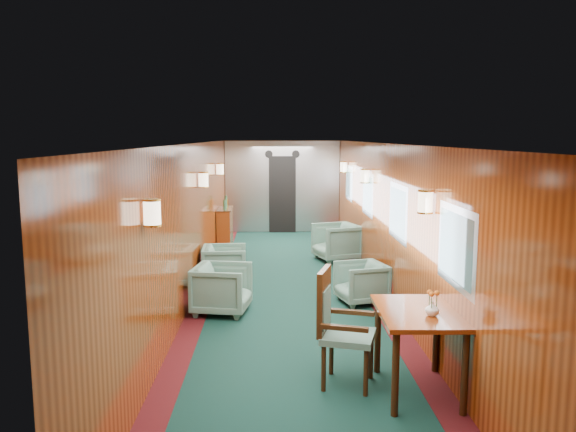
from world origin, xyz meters
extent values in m
plane|color=black|center=(0.00, 0.00, 0.00)|extent=(12.00, 12.00, 0.00)
cube|color=white|center=(0.00, 0.00, 2.35)|extent=(3.00, 12.00, 0.10)
cube|color=white|center=(0.00, 0.00, 2.36)|extent=(1.20, 12.00, 0.06)
cube|color=maroon|center=(0.00, 6.00, 1.20)|extent=(3.00, 0.10, 2.40)
cube|color=maroon|center=(0.00, -6.00, 1.20)|extent=(3.00, 0.10, 2.40)
cube|color=maroon|center=(-1.50, 0.00, 1.20)|extent=(0.10, 12.00, 2.40)
cube|color=maroon|center=(1.50, 0.00, 1.20)|extent=(0.10, 12.00, 2.40)
cube|color=#360A0D|center=(-1.35, 0.00, 0.00)|extent=(0.30, 12.00, 0.01)
cube|color=#360A0D|center=(1.35, 0.00, 0.00)|extent=(0.30, 12.00, 0.01)
cube|color=#ADB0B5|center=(0.00, 5.92, 1.20)|extent=(2.98, 0.12, 2.38)
cube|color=black|center=(0.00, 5.84, 1.00)|extent=(0.70, 0.06, 2.00)
cylinder|color=black|center=(-0.35, 5.85, 2.05)|extent=(0.20, 0.04, 0.20)
cylinder|color=black|center=(0.35, 5.85, 2.05)|extent=(0.20, 0.04, 0.20)
cube|color=#AAABB0|center=(1.49, -3.50, 1.45)|extent=(0.02, 1.10, 0.80)
cube|color=#4B6A70|center=(1.48, -3.50, 1.45)|extent=(0.01, 0.96, 0.66)
cube|color=#AAABB0|center=(1.49, -1.00, 1.45)|extent=(0.02, 1.10, 0.80)
cube|color=#4B6A70|center=(1.48, -1.00, 1.45)|extent=(0.01, 0.96, 0.66)
cube|color=#AAABB0|center=(1.49, 1.50, 1.45)|extent=(0.02, 1.10, 0.80)
cube|color=#4B6A70|center=(1.48, 1.50, 1.45)|extent=(0.01, 0.96, 0.66)
cube|color=#AAABB0|center=(1.49, 4.00, 1.45)|extent=(0.02, 1.10, 0.80)
cube|color=#4B6A70|center=(1.48, 4.00, 1.45)|extent=(0.01, 0.96, 0.66)
cylinder|color=#FFECC6|center=(-1.40, -3.50, 1.80)|extent=(0.16, 0.16, 0.24)
cylinder|color=gold|center=(-1.40, -3.50, 1.68)|extent=(0.17, 0.17, 0.02)
cylinder|color=#FFECC6|center=(1.40, -2.70, 1.80)|extent=(0.16, 0.16, 0.24)
cylinder|color=gold|center=(1.40, -2.70, 1.68)|extent=(0.17, 0.17, 0.02)
cylinder|color=#FFECC6|center=(-1.40, 0.50, 1.80)|extent=(0.16, 0.16, 0.24)
cylinder|color=gold|center=(-1.40, 0.50, 1.68)|extent=(0.17, 0.17, 0.02)
cylinder|color=#FFECC6|center=(1.40, 1.30, 1.80)|extent=(0.16, 0.16, 0.24)
cylinder|color=gold|center=(1.40, 1.30, 1.68)|extent=(0.17, 0.17, 0.02)
cylinder|color=#FFECC6|center=(-1.40, 3.50, 1.80)|extent=(0.16, 0.16, 0.24)
cylinder|color=gold|center=(-1.40, 3.50, 1.68)|extent=(0.17, 0.17, 0.02)
cylinder|color=#FFECC6|center=(1.40, 4.30, 1.80)|extent=(0.16, 0.16, 0.24)
cylinder|color=gold|center=(1.40, 4.30, 1.68)|extent=(0.17, 0.17, 0.02)
cube|color=maroon|center=(1.15, -3.52, 0.81)|extent=(0.80, 1.13, 0.04)
cylinder|color=#321B0B|center=(0.82, -3.99, 0.40)|extent=(0.07, 0.07, 0.79)
cylinder|color=#321B0B|center=(1.45, -4.00, 0.40)|extent=(0.07, 0.07, 0.79)
cylinder|color=#321B0B|center=(0.85, -3.03, 0.40)|extent=(0.07, 0.07, 0.79)
cylinder|color=#321B0B|center=(1.47, -3.05, 0.40)|extent=(0.07, 0.07, 0.79)
cube|color=#1F4942|center=(0.49, -3.33, 0.51)|extent=(0.63, 0.63, 0.07)
cube|color=#321B0B|center=(0.25, -3.26, 0.86)|extent=(0.19, 0.46, 0.66)
cube|color=#1F4942|center=(0.27, -3.27, 0.79)|extent=(0.12, 0.34, 0.40)
cube|color=#321B0B|center=(0.42, -3.58, 0.68)|extent=(0.46, 0.19, 0.04)
cube|color=#321B0B|center=(0.56, -3.09, 0.68)|extent=(0.46, 0.19, 0.04)
cylinder|color=#321B0B|center=(0.23, -3.47, 0.24)|extent=(0.05, 0.05, 0.47)
cylinder|color=#321B0B|center=(0.63, -3.59, 0.24)|extent=(0.05, 0.05, 0.47)
cylinder|color=#321B0B|center=(0.35, -3.07, 0.24)|extent=(0.05, 0.05, 0.47)
cylinder|color=#321B0B|center=(0.75, -3.19, 0.24)|extent=(0.05, 0.05, 0.47)
cube|color=maroon|center=(-1.34, 3.84, 0.44)|extent=(0.30, 0.98, 0.89)
cube|color=#321B0B|center=(-1.33, 3.84, 0.89)|extent=(0.32, 1.00, 0.02)
cylinder|color=#295235|center=(-1.32, 3.60, 1.01)|extent=(0.07, 0.07, 0.22)
cylinder|color=#295235|center=(-1.32, 3.94, 1.04)|extent=(0.06, 0.06, 0.28)
cylinder|color=gold|center=(-1.32, 4.14, 0.99)|extent=(0.08, 0.08, 0.18)
imported|color=silver|center=(1.22, -3.69, 0.90)|extent=(0.15, 0.15, 0.14)
imported|color=#1F4942|center=(-0.99, -0.94, 0.35)|extent=(0.88, 0.87, 0.70)
imported|color=#1F4942|center=(-1.08, 0.60, 0.34)|extent=(0.78, 0.76, 0.68)
imported|color=#1F4942|center=(1.07, -0.51, 0.31)|extent=(0.83, 0.82, 0.62)
imported|color=#1F4942|center=(1.03, 2.44, 0.38)|extent=(1.04, 1.02, 0.75)
camera|label=1|loc=(-0.28, -8.74, 2.51)|focal=35.00mm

